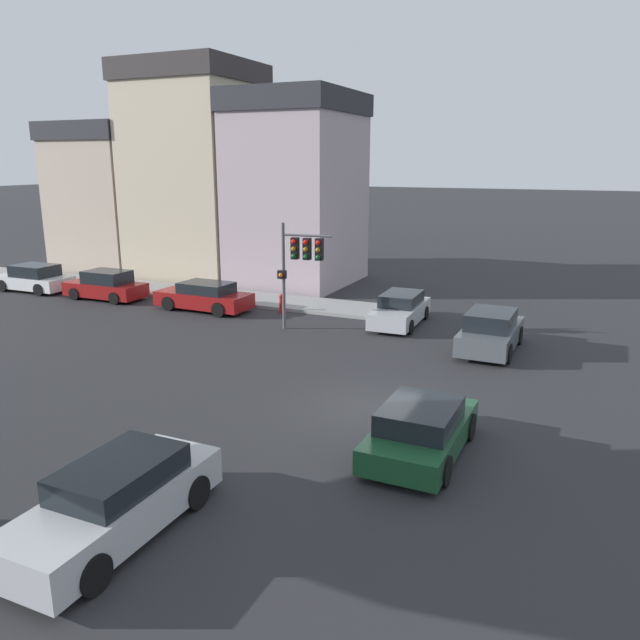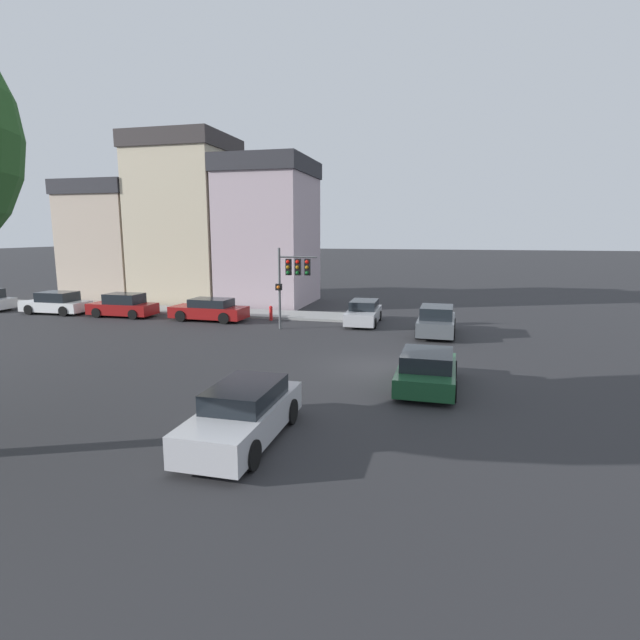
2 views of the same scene
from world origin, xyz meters
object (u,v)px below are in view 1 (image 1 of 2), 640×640
(crossing_car_2, at_px, (421,430))
(parked_car_2, at_px, (34,279))
(traffic_signal, at_px, (300,256))
(crossing_car_3, at_px, (400,310))
(crossing_car_0, at_px, (491,332))
(parked_car_1, at_px, (106,286))
(fire_hydrant, at_px, (281,303))
(parked_car_0, at_px, (204,297))
(crossing_car_1, at_px, (116,501))

(crossing_car_2, height_order, parked_car_2, parked_car_2)
(traffic_signal, relative_size, crossing_car_3, 1.04)
(crossing_car_0, distance_m, parked_car_1, 19.91)
(traffic_signal, bearing_deg, fire_hydrant, -143.95)
(parked_car_1, height_order, fire_hydrant, parked_car_1)
(parked_car_0, height_order, parked_car_2, parked_car_2)
(traffic_signal, relative_size, fire_hydrant, 4.96)
(crossing_car_3, relative_size, parked_car_0, 0.92)
(fire_hydrant, bearing_deg, crossing_car_1, -162.55)
(crossing_car_2, bearing_deg, parked_car_1, 62.56)
(parked_car_0, bearing_deg, crossing_car_3, -170.45)
(crossing_car_2, relative_size, parked_car_0, 0.89)
(parked_car_1, bearing_deg, crossing_car_2, 151.82)
(crossing_car_0, relative_size, fire_hydrant, 4.71)
(crossing_car_2, height_order, parked_car_0, parked_car_0)
(crossing_car_1, xyz_separation_m, fire_hydrant, (17.43, 5.48, -0.23))
(crossing_car_1, bearing_deg, parked_car_1, -136.64)
(crossing_car_1, relative_size, crossing_car_2, 1.11)
(crossing_car_1, relative_size, crossing_car_3, 1.08)
(crossing_car_2, height_order, fire_hydrant, crossing_car_2)
(crossing_car_0, height_order, crossing_car_1, crossing_car_0)
(crossing_car_3, bearing_deg, fire_hydrant, -88.53)
(crossing_car_3, distance_m, fire_hydrant, 5.79)
(parked_car_0, bearing_deg, parked_car_2, 1.84)
(crossing_car_0, bearing_deg, parked_car_2, 88.69)
(parked_car_0, relative_size, parked_car_2, 1.09)
(crossing_car_2, distance_m, parked_car_2, 27.12)
(crossing_car_3, distance_m, parked_car_2, 20.79)
(parked_car_1, bearing_deg, parked_car_0, -179.67)
(traffic_signal, bearing_deg, crossing_car_3, 121.42)
(crossing_car_1, height_order, crossing_car_3, crossing_car_1)
(crossing_car_0, bearing_deg, parked_car_1, 88.07)
(parked_car_0, xyz_separation_m, parked_car_1, (-0.00, 6.12, 0.04))
(crossing_car_0, bearing_deg, crossing_car_2, -179.45)
(crossing_car_0, xyz_separation_m, crossing_car_2, (-9.57, 0.13, -0.09))
(crossing_car_3, distance_m, parked_car_1, 15.63)
(crossing_car_1, xyz_separation_m, crossing_car_3, (17.70, -0.30, -0.06))
(crossing_car_1, bearing_deg, crossing_car_0, 163.74)
(crossing_car_1, height_order, crossing_car_2, crossing_car_1)
(traffic_signal, bearing_deg, crossing_car_1, 6.35)
(crossing_car_2, relative_size, crossing_car_3, 0.97)
(parked_car_1, bearing_deg, crossing_car_1, 133.20)
(parked_car_2, bearing_deg, traffic_signal, 175.07)
(crossing_car_1, distance_m, parked_car_1, 22.44)
(crossing_car_0, height_order, parked_car_0, crossing_car_0)
(parked_car_0, xyz_separation_m, parked_car_2, (0.02, 11.29, 0.03))
(parked_car_2, bearing_deg, fire_hydrant, -176.27)
(crossing_car_1, xyz_separation_m, parked_car_1, (16.44, 15.28, -0.01))
(parked_car_1, distance_m, fire_hydrant, 9.85)
(fire_hydrant, bearing_deg, crossing_car_2, -139.65)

